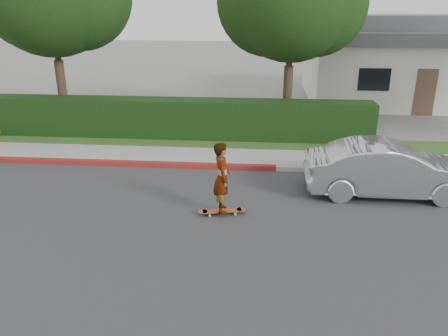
% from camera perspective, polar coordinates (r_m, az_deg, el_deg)
% --- Properties ---
extents(ground, '(120.00, 120.00, 0.00)m').
position_cam_1_polar(ground, '(9.54, 1.27, -8.74)').
color(ground, slate).
rests_on(ground, ground).
extents(road, '(60.00, 8.00, 0.01)m').
position_cam_1_polar(road, '(9.54, 1.27, -8.71)').
color(road, '#2D2D30').
rests_on(road, ground).
extents(curb_far, '(60.00, 0.20, 0.15)m').
position_cam_1_polar(curb_far, '(13.25, 2.50, 0.11)').
color(curb_far, '#9E9E99').
rests_on(curb_far, ground).
extents(curb_red_section, '(12.00, 0.21, 0.15)m').
position_cam_1_polar(curb_red_section, '(14.35, -17.86, 0.73)').
color(curb_red_section, maroon).
rests_on(curb_red_section, ground).
extents(sidewalk_far, '(60.00, 1.60, 0.12)m').
position_cam_1_polar(sidewalk_far, '(14.11, 2.68, 1.30)').
color(sidewalk_far, gray).
rests_on(sidewalk_far, ground).
extents(planting_strip, '(60.00, 1.60, 0.10)m').
position_cam_1_polar(planting_strip, '(15.63, 2.95, 3.15)').
color(planting_strip, '#2D4C1E').
rests_on(planting_strip, ground).
extents(hedge, '(15.00, 1.00, 1.50)m').
position_cam_1_polar(hedge, '(16.40, -7.51, 6.35)').
color(hedge, black).
rests_on(hedge, ground).
extents(tree_center, '(5.66, 4.84, 7.44)m').
position_cam_1_polar(tree_center, '(17.56, 8.82, 20.88)').
color(tree_center, '#33261C').
rests_on(tree_center, ground).
extents(house, '(10.60, 8.60, 4.30)m').
position_cam_1_polar(house, '(25.58, 22.69, 13.00)').
color(house, beige).
rests_on(house, ground).
extents(skateboard, '(1.16, 0.47, 0.11)m').
position_cam_1_polar(skateboard, '(10.37, -0.25, -5.62)').
color(skateboard, gold).
rests_on(skateboard, ground).
extents(skateboarder, '(0.50, 0.67, 1.67)m').
position_cam_1_polar(skateboarder, '(10.03, -0.26, -1.25)').
color(skateboarder, white).
rests_on(skateboarder, skateboard).
extents(car_silver, '(4.26, 1.49, 1.40)m').
position_cam_1_polar(car_silver, '(12.02, 20.70, -0.18)').
color(car_silver, '#B2B4B9').
rests_on(car_silver, ground).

